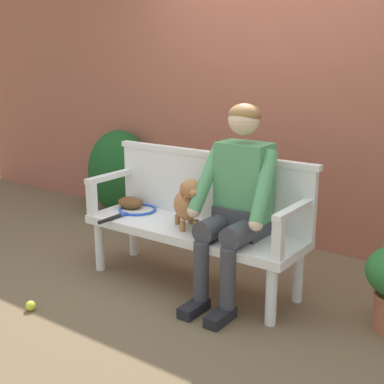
{
  "coord_description": "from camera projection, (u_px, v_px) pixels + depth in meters",
  "views": [
    {
      "loc": [
        2.02,
        -2.82,
        1.6
      ],
      "look_at": [
        0.0,
        0.0,
        0.69
      ],
      "focal_mm": 48.77,
      "sensor_mm": 36.0,
      "label": 1
    }
  ],
  "objects": [
    {
      "name": "ground_plane",
      "position": [
        192.0,
        284.0,
        3.77
      ],
      "size": [
        40.0,
        40.0,
        0.0
      ],
      "primitive_type": "plane",
      "color": "brown"
    },
    {
      "name": "brick_garden_fence",
      "position": [
        283.0,
        84.0,
        4.47
      ],
      "size": [
        8.0,
        0.3,
        2.73
      ],
      "primitive_type": "cube",
      "color": "#9E5642",
      "rests_on": "ground"
    },
    {
      "name": "hedge_bush_far_right",
      "position": [
        120.0,
        172.0,
        5.37
      ],
      "size": [
        0.72,
        0.58,
        0.87
      ],
      "primitive_type": "ellipsoid",
      "color": "#194C1E",
      "rests_on": "ground"
    },
    {
      "name": "garden_bench",
      "position": [
        192.0,
        234.0,
        3.67
      ],
      "size": [
        1.62,
        0.51,
        0.44
      ],
      "color": "white",
      "rests_on": "ground"
    },
    {
      "name": "bench_backrest",
      "position": [
        210.0,
        185.0,
        3.76
      ],
      "size": [
        1.66,
        0.06,
        0.5
      ],
      "color": "white",
      "rests_on": "garden_bench"
    },
    {
      "name": "bench_armrest_left_end",
      "position": [
        103.0,
        186.0,
        3.97
      ],
      "size": [
        0.06,
        0.51,
        0.28
      ],
      "color": "white",
      "rests_on": "garden_bench"
    },
    {
      "name": "bench_armrest_right_end",
      "position": [
        288.0,
        222.0,
        3.1
      ],
      "size": [
        0.06,
        0.51,
        0.28
      ],
      "color": "white",
      "rests_on": "garden_bench"
    },
    {
      "name": "person_seated",
      "position": [
        237.0,
        197.0,
        3.37
      ],
      "size": [
        0.56,
        0.65,
        1.31
      ],
      "color": "black",
      "rests_on": "ground"
    },
    {
      "name": "dog_on_bench",
      "position": [
        188.0,
        203.0,
        3.57
      ],
      "size": [
        0.34,
        0.31,
        0.37
      ],
      "color": "#AD7042",
      "rests_on": "garden_bench"
    },
    {
      "name": "tennis_racket",
      "position": [
        135.0,
        211.0,
        4.0
      ],
      "size": [
        0.29,
        0.56,
        0.03
      ],
      "color": "blue",
      "rests_on": "garden_bench"
    },
    {
      "name": "baseball_glove",
      "position": [
        131.0,
        203.0,
        4.08
      ],
      "size": [
        0.23,
        0.19,
        0.09
      ],
      "primitive_type": "ellipsoid",
      "rotation": [
        0.0,
        0.0,
        -0.08
      ],
      "color": "brown",
      "rests_on": "garden_bench"
    },
    {
      "name": "tennis_ball",
      "position": [
        31.0,
        306.0,
        3.37
      ],
      "size": [
        0.07,
        0.07,
        0.07
      ],
      "primitive_type": "sphere",
      "color": "#CCDB33",
      "rests_on": "ground"
    }
  ]
}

